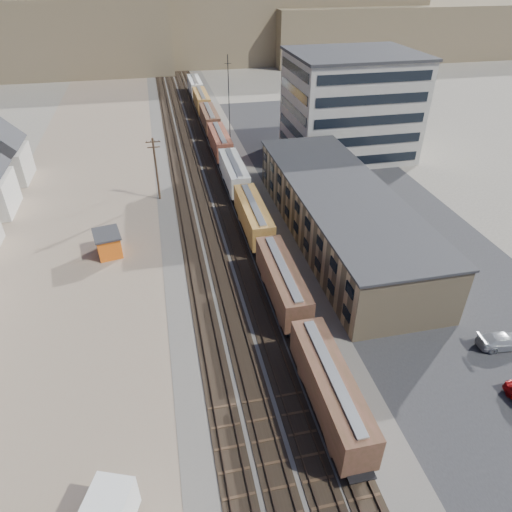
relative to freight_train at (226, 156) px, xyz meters
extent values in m
plane|color=#6B6356|center=(-3.80, -51.00, -2.79)|extent=(300.00, 300.00, 0.00)
cube|color=#4C4742|center=(-3.80, -1.00, -2.76)|extent=(18.00, 200.00, 0.06)
cube|color=#816C59|center=(-23.80, -11.00, -2.78)|extent=(24.00, 180.00, 0.03)
cube|color=#232326|center=(18.20, -16.00, -2.77)|extent=(26.00, 120.00, 0.04)
cube|color=black|center=(-8.80, -1.00, -2.69)|extent=(2.60, 200.00, 0.08)
cube|color=#38281E|center=(-9.52, -1.00, -2.57)|extent=(0.08, 200.00, 0.16)
cube|color=#38281E|center=(-8.08, -1.00, -2.57)|extent=(0.08, 200.00, 0.16)
cube|color=black|center=(-5.80, -1.00, -2.69)|extent=(2.60, 200.00, 0.08)
cube|color=#38281E|center=(-6.52, -1.00, -2.57)|extent=(0.08, 200.00, 0.16)
cube|color=#38281E|center=(-5.08, -1.00, -2.57)|extent=(0.08, 200.00, 0.16)
cube|color=black|center=(-2.80, -1.00, -2.69)|extent=(2.60, 200.00, 0.08)
cube|color=#38281E|center=(-3.52, -1.00, -2.57)|extent=(0.08, 200.00, 0.16)
cube|color=#38281E|center=(-2.08, -1.00, -2.57)|extent=(0.08, 200.00, 0.16)
cube|color=black|center=(0.00, -1.00, -2.69)|extent=(2.60, 200.00, 0.08)
cube|color=#38281E|center=(-0.72, -1.00, -2.57)|extent=(0.08, 200.00, 0.16)
cube|color=#38281E|center=(0.72, -1.00, -2.57)|extent=(0.08, 200.00, 0.16)
cube|color=black|center=(0.00, -58.27, -2.04)|extent=(2.20, 2.20, 0.90)
cube|color=black|center=(0.00, -48.12, -2.04)|extent=(2.20, 2.20, 0.90)
cube|color=#47321E|center=(0.00, -53.20, 0.11)|extent=(3.00, 13.34, 3.40)
cube|color=#B7B7B2|center=(0.00, -53.20, 1.89)|extent=(0.90, 12.32, 0.16)
cube|color=black|center=(0.00, -43.08, -2.04)|extent=(2.20, 2.20, 0.90)
cube|color=black|center=(0.00, -32.92, -2.04)|extent=(2.20, 2.20, 0.90)
cube|color=#47321E|center=(0.00, -38.00, 0.11)|extent=(3.00, 13.34, 3.40)
cube|color=#B7B7B2|center=(0.00, -38.00, 1.89)|extent=(0.90, 12.33, 0.16)
cube|color=black|center=(0.00, -27.88, -2.04)|extent=(2.20, 2.20, 0.90)
cube|color=black|center=(0.00, -17.73, -2.04)|extent=(2.20, 2.20, 0.90)
cube|color=#9B6629|center=(0.00, -22.80, 0.11)|extent=(3.00, 13.34, 3.40)
cube|color=#B7B7B2|center=(0.00, -22.80, 1.89)|extent=(0.90, 12.32, 0.16)
cube|color=black|center=(0.00, -12.68, -2.04)|extent=(2.20, 2.20, 0.90)
cube|color=black|center=(0.00, -2.53, -2.04)|extent=(2.20, 2.20, 0.90)
cube|color=silver|center=(0.00, -7.60, 0.11)|extent=(3.00, 13.34, 3.40)
cube|color=#B7B7B2|center=(0.00, -7.60, 1.89)|extent=(0.90, 12.33, 0.16)
cube|color=black|center=(0.00, 2.52, -2.04)|extent=(2.20, 2.20, 0.90)
cube|color=black|center=(0.00, 12.67, -2.04)|extent=(2.20, 2.20, 0.90)
cube|color=brown|center=(0.00, 7.60, 0.11)|extent=(3.00, 13.34, 3.40)
cube|color=#B7B7B2|center=(0.00, 7.60, 1.89)|extent=(0.90, 12.32, 0.16)
cube|color=black|center=(0.00, 17.72, -2.04)|extent=(2.20, 2.20, 0.90)
cube|color=black|center=(0.00, 27.88, -2.04)|extent=(2.20, 2.20, 0.90)
cube|color=#47321E|center=(0.00, 22.80, 0.11)|extent=(3.00, 13.34, 3.40)
cube|color=#B7B7B2|center=(0.00, 22.80, 1.89)|extent=(0.90, 12.32, 0.16)
cube|color=black|center=(0.00, 32.92, -2.04)|extent=(2.20, 2.20, 0.90)
cube|color=black|center=(0.00, 43.07, -2.04)|extent=(2.20, 2.20, 0.90)
cube|color=#9B6629|center=(0.00, 38.00, 0.11)|extent=(3.00, 13.34, 3.40)
cube|color=#B7B7B2|center=(0.00, 38.00, 1.89)|extent=(0.90, 12.32, 0.16)
cube|color=black|center=(0.00, 48.12, -2.04)|extent=(2.20, 2.20, 0.90)
cube|color=black|center=(0.00, 58.27, -2.04)|extent=(2.20, 2.20, 0.90)
cube|color=silver|center=(0.00, 53.20, 0.11)|extent=(3.00, 13.34, 3.40)
cube|color=#B7B7B2|center=(0.00, 53.20, 1.89)|extent=(0.90, 12.32, 0.16)
cube|color=tan|center=(11.20, -26.00, 0.71)|extent=(12.00, 40.00, 7.00)
cube|color=#2D2D30|center=(11.20, -26.00, 4.31)|extent=(12.40, 40.40, 0.30)
cube|color=black|center=(5.15, -26.00, -0.59)|extent=(0.12, 36.00, 1.20)
cube|color=black|center=(5.15, -26.00, 2.41)|extent=(0.12, 36.00, 1.20)
cube|color=#9E998E|center=(24.20, 4.00, 6.21)|extent=(22.00, 18.00, 18.00)
cube|color=#2D2D30|center=(24.20, 4.00, 15.41)|extent=(22.60, 18.60, 0.50)
cube|color=black|center=(13.15, 4.00, 6.21)|extent=(0.12, 16.00, 16.00)
cube|color=black|center=(24.20, -5.05, 6.21)|extent=(20.00, 0.12, 16.00)
cylinder|color=#382619|center=(-12.30, -9.00, 2.21)|extent=(0.32, 0.32, 10.00)
cube|color=#382619|center=(-12.30, -9.00, 6.61)|extent=(2.20, 0.14, 0.14)
cube|color=#382619|center=(-12.30, -9.00, 5.81)|extent=(1.90, 0.14, 0.14)
cylinder|color=black|center=(-11.70, -9.00, 6.76)|extent=(0.08, 0.08, 0.22)
cylinder|color=black|center=(2.20, 9.00, 6.21)|extent=(0.16, 0.16, 18.00)
cube|color=black|center=(2.20, 9.00, 13.71)|extent=(1.20, 0.08, 0.08)
cube|color=#9E998E|center=(-37.80, 4.00, -0.04)|extent=(8.00, 8.00, 5.50)
cube|color=brown|center=(16.20, 109.00, 11.21)|extent=(140.00, 45.00, 28.00)
cube|color=brown|center=(86.20, 99.00, 6.21)|extent=(110.00, 38.00, 18.00)
cube|color=brown|center=(-13.80, 129.00, 13.21)|extent=(200.00, 60.00, 32.00)
cube|color=#DF5E14|center=(-19.36, -23.77, -1.36)|extent=(3.53, 4.29, 2.86)
cube|color=#2D2D30|center=(-19.36, -23.77, 0.17)|extent=(3.98, 4.74, 0.24)
cube|color=black|center=(-17.91, -23.49, -1.27)|extent=(0.27, 0.96, 0.95)
imported|color=silver|center=(16.67, -41.12, -2.06)|extent=(3.14, 4.70, 1.46)
imported|color=#9DA0A5|center=(19.55, -49.68, -2.04)|extent=(5.39, 2.63, 1.51)
imported|color=navy|center=(22.09, 6.58, -2.03)|extent=(5.13, 6.02, 1.53)
imported|color=silver|center=(22.92, 4.38, -2.05)|extent=(3.23, 4.68, 1.48)
camera|label=1|loc=(-11.40, -76.60, 29.82)|focal=32.00mm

